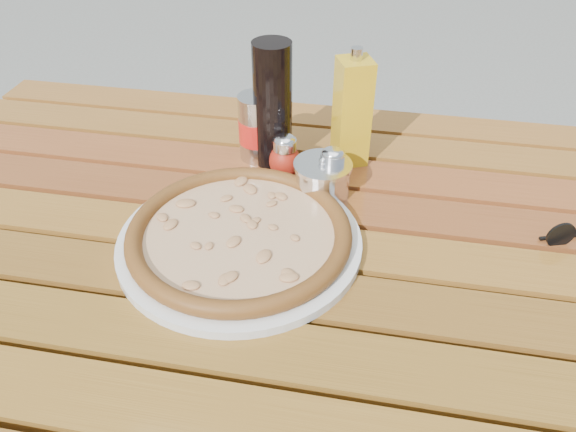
% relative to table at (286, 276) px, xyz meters
% --- Properties ---
extents(table, '(1.40, 0.90, 0.75)m').
position_rel_table_xyz_m(table, '(0.00, 0.00, 0.00)').
color(table, '#381A0C').
rests_on(table, ground).
extents(plate, '(0.39, 0.39, 0.01)m').
position_rel_table_xyz_m(plate, '(-0.06, -0.02, 0.08)').
color(plate, silver).
rests_on(plate, table).
extents(pizza, '(0.38, 0.38, 0.03)m').
position_rel_table_xyz_m(pizza, '(-0.06, -0.02, 0.10)').
color(pizza, beige).
rests_on(pizza, plate).
extents(pepper_shaker, '(0.06, 0.06, 0.08)m').
position_rel_table_xyz_m(pepper_shaker, '(-0.03, 0.17, 0.11)').
color(pepper_shaker, '#A32212').
rests_on(pepper_shaker, table).
extents(oregano_shaker, '(0.07, 0.07, 0.08)m').
position_rel_table_xyz_m(oregano_shaker, '(0.05, 0.14, 0.11)').
color(oregano_shaker, '#3B411A').
rests_on(oregano_shaker, table).
extents(dark_bottle, '(0.07, 0.07, 0.22)m').
position_rel_table_xyz_m(dark_bottle, '(-0.06, 0.21, 0.19)').
color(dark_bottle, black).
rests_on(dark_bottle, table).
extents(soda_can, '(0.07, 0.07, 0.12)m').
position_rel_table_xyz_m(soda_can, '(-0.09, 0.22, 0.13)').
color(soda_can, silver).
rests_on(soda_can, table).
extents(olive_oil_cruet, '(0.07, 0.07, 0.21)m').
position_rel_table_xyz_m(olive_oil_cruet, '(0.07, 0.24, 0.17)').
color(olive_oil_cruet, gold).
rests_on(olive_oil_cruet, table).
extents(parmesan_tin, '(0.11, 0.11, 0.07)m').
position_rel_table_xyz_m(parmesan_tin, '(0.04, 0.13, 0.11)').
color(parmesan_tin, silver).
rests_on(parmesan_tin, table).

